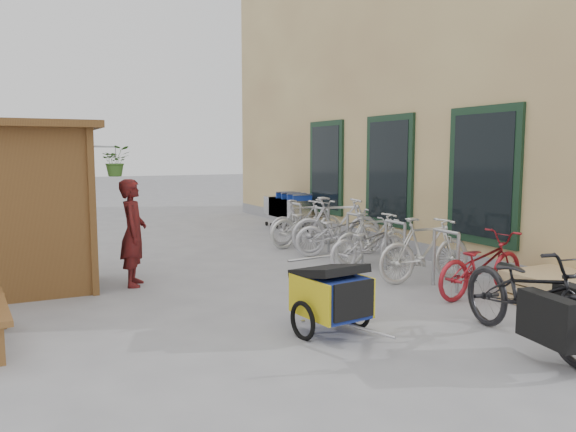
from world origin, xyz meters
name	(u,v)px	position (x,y,z in m)	size (l,w,h in m)	color
ground	(305,308)	(0.00, 0.00, 0.00)	(80.00, 80.00, 0.00)	#949496
building	(455,89)	(6.49, 4.50, 3.49)	(6.07, 13.00, 7.00)	#D5BC7A
kiosk	(11,183)	(-3.28, 2.47, 1.55)	(2.49, 1.65, 2.40)	brown
bike_rack	(355,232)	(2.30, 2.40, 0.52)	(0.05, 5.35, 0.86)	#A5A8AD
pallet_stack	(563,291)	(3.00, -1.40, 0.21)	(1.00, 1.20, 0.40)	tan
shopping_carts	(287,207)	(3.00, 6.68, 0.56)	(0.54, 1.80, 0.96)	silver
child_trailer	(331,293)	(-0.20, -0.99, 0.45)	(0.86, 1.39, 0.81)	navy
cargo_bike	(532,295)	(1.43, -2.24, 0.53)	(1.03, 2.13, 1.07)	black
person_kiosk	(133,233)	(-1.70, 2.19, 0.79)	(0.58, 0.38, 1.58)	maroon
bike_0	(481,264)	(2.46, -0.53, 0.44)	(0.59, 1.68, 0.88)	maroon
bike_1	(425,249)	(2.33, 0.48, 0.50)	(0.47, 1.66, 1.00)	silver
bike_2	(368,244)	(2.13, 1.71, 0.42)	(0.56, 1.59, 0.84)	silver
bike_3	(373,238)	(2.40, 1.96, 0.47)	(0.44, 1.55, 0.93)	silver
bike_4	(339,232)	(2.30, 2.95, 0.46)	(0.60, 1.73, 0.91)	silver
bike_5	(337,225)	(2.38, 3.16, 0.56)	(0.52, 1.85, 1.11)	silver
bike_6	(307,224)	(2.23, 4.14, 0.48)	(0.64, 1.82, 0.96)	silver
bike_7	(302,221)	(2.29, 4.47, 0.48)	(0.45, 1.61, 0.97)	silver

